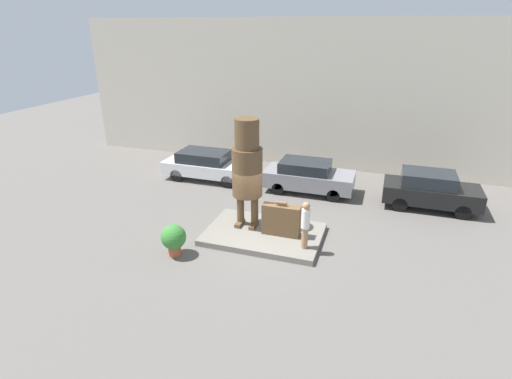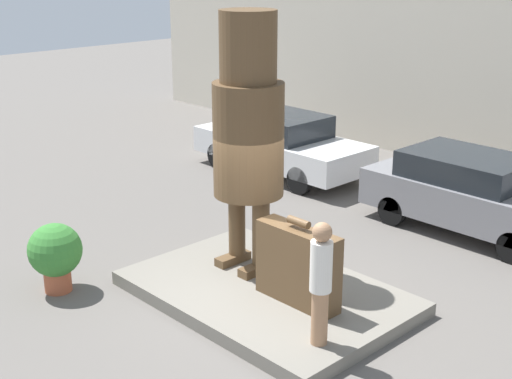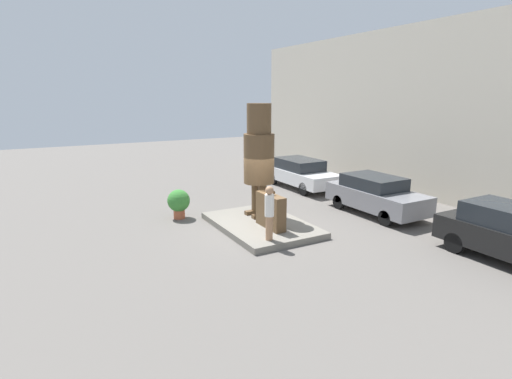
% 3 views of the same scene
% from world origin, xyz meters
% --- Properties ---
extents(ground_plane, '(60.00, 60.00, 0.00)m').
position_xyz_m(ground_plane, '(0.00, 0.00, 0.00)').
color(ground_plane, '#605B56').
extents(pedestal, '(4.39, 2.96, 0.22)m').
position_xyz_m(pedestal, '(0.00, 0.00, 0.11)').
color(pedestal, slate).
rests_on(pedestal, ground_plane).
extents(building_backdrop, '(28.00, 0.60, 8.00)m').
position_xyz_m(building_backdrop, '(0.00, 9.11, 4.00)').
color(building_backdrop, beige).
rests_on(building_backdrop, ground_plane).
extents(statue_figure, '(1.15, 1.15, 4.26)m').
position_xyz_m(statue_figure, '(-0.77, 0.34, 2.72)').
color(statue_figure, brown).
rests_on(statue_figure, pedestal).
extents(giant_suitcase, '(1.43, 0.39, 1.36)m').
position_xyz_m(giant_suitcase, '(0.68, -0.01, 0.83)').
color(giant_suitcase, brown).
rests_on(giant_suitcase, pedestal).
extents(tourist, '(0.30, 0.30, 1.77)m').
position_xyz_m(tourist, '(1.73, -0.69, 1.19)').
color(tourist, '#A87A56').
rests_on(tourist, pedestal).
extents(parked_car_white, '(4.62, 1.88, 1.51)m').
position_xyz_m(parked_car_white, '(-4.72, 5.07, 0.81)').
color(parked_car_white, silver).
rests_on(parked_car_white, ground_plane).
extents(parked_car_grey, '(4.27, 1.83, 1.56)m').
position_xyz_m(parked_car_grey, '(0.68, 5.01, 0.82)').
color(parked_car_grey, gray).
rests_on(parked_car_grey, ground_plane).
extents(parked_car_black, '(4.04, 1.77, 1.66)m').
position_xyz_m(parked_car_black, '(6.16, 4.87, 0.86)').
color(parked_car_black, black).
rests_on(parked_car_black, ground_plane).
extents(planter_pot, '(0.88, 0.88, 1.17)m').
position_xyz_m(planter_pot, '(-2.59, -2.27, 0.68)').
color(planter_pot, '#AD5638').
rests_on(planter_pot, ground_plane).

